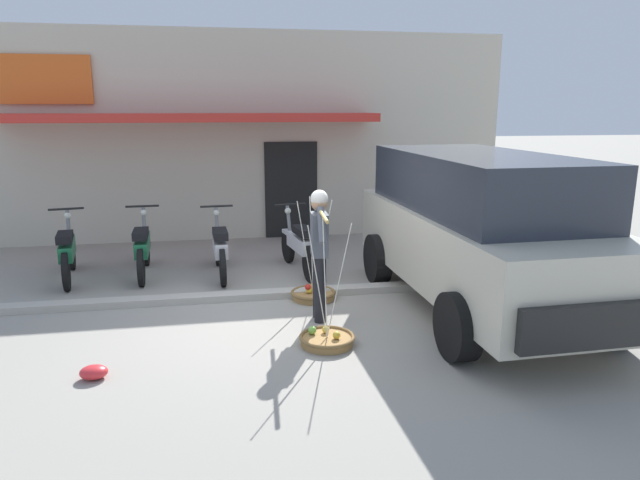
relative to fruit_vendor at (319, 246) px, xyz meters
The scene contains 12 objects.
ground_plane 1.12m from the fruit_vendor, 148.79° to the left, with size 90.00×90.00×0.00m, color gray.
sidewalk_curb 1.43m from the fruit_vendor, 115.33° to the left, with size 20.00×0.24×0.10m, color #AEA89C.
fruit_vendor is the anchor object (origin of this frame).
fruit_basket_left_side 1.22m from the fruit_vendor, 94.04° to the right, with size 0.65×0.65×1.45m.
fruit_basket_right_side 1.22m from the fruit_vendor, 86.02° to the left, with size 0.65×0.65×1.45m.
motorcycle_nearest_shop 4.38m from the fruit_vendor, 146.14° to the left, with size 0.54×1.81×1.09m.
motorcycle_second_in_row 3.54m from the fruit_vendor, 134.99° to the left, with size 0.54×1.82×1.09m.
motorcycle_third_in_row 2.62m from the fruit_vendor, 118.88° to the left, with size 0.54×1.82×1.09m.
motorcycle_end_of_row 2.28m from the fruit_vendor, 88.65° to the left, with size 0.54×1.81×1.09m.
parked_truck 2.18m from the fruit_vendor, ahead, with size 2.24×4.85×2.10m.
storefront_building 7.69m from the fruit_vendor, 102.69° to the left, with size 13.00×6.00×4.20m.
plastic_litter_bag 2.97m from the fruit_vendor, 154.19° to the right, with size 0.28×0.22×0.14m, color red.
Camera 1 is at (-0.76, -7.13, 2.68)m, focal length 31.91 mm.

